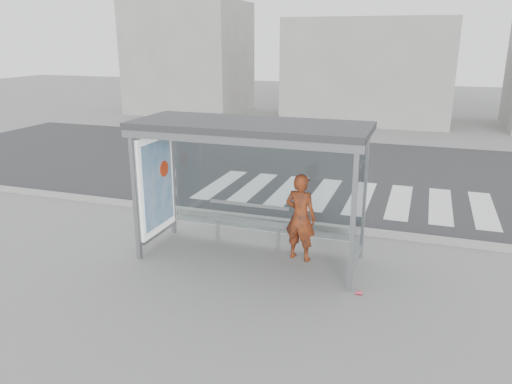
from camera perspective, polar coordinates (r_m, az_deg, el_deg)
ground at (r=9.67m, az=-0.68°, el=-7.53°), size 80.00×80.00×0.00m
road at (r=16.07m, az=7.71°, el=2.45°), size 30.00×10.00×0.01m
curb at (r=11.36m, az=2.62°, el=-3.36°), size 30.00×0.18×0.12m
crosswalk at (r=13.54m, az=9.74°, el=-0.45°), size 7.55×3.00×0.00m
bus_shelter at (r=9.21m, az=-2.78°, el=4.24°), size 4.25×1.65×2.62m
building_left at (r=29.31m, az=-7.59°, el=14.97°), size 6.00×5.00×6.00m
building_center at (r=26.49m, az=12.82°, el=13.40°), size 8.00×5.00×5.00m
person at (r=9.36m, az=5.10°, el=-2.88°), size 0.68×0.52×1.68m
bench at (r=10.06m, az=-0.98°, el=-3.33°), size 1.68×0.21×0.87m
soda_can at (r=8.53m, az=11.69°, el=-11.24°), size 0.12×0.07×0.06m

